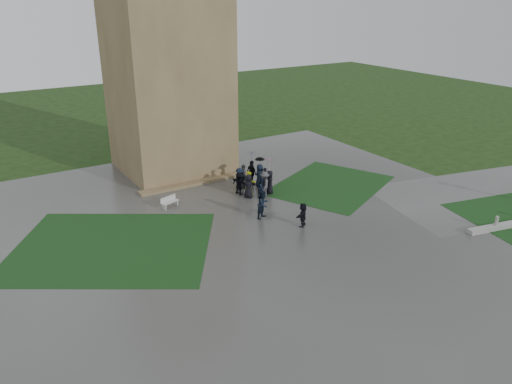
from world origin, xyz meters
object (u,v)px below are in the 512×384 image
tower (166,57)px  pedestrian_mid (263,204)px  pedestrian_near (303,215)px  bench (169,202)px

tower → pedestrian_mid: 14.70m
tower → pedestrian_near: size_ratio=11.78×
bench → pedestrian_mid: 6.61m
bench → pedestrian_near: bearing=-68.9°
pedestrian_mid → pedestrian_near: pedestrian_mid is taller
bench → pedestrian_near: size_ratio=0.89×
tower → pedestrian_near: (2.45, -14.61, -8.22)m
pedestrian_mid → pedestrian_near: (1.41, -2.34, -0.18)m
pedestrian_near → pedestrian_mid: bearing=-94.4°
tower → pedestrian_near: tower is taller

